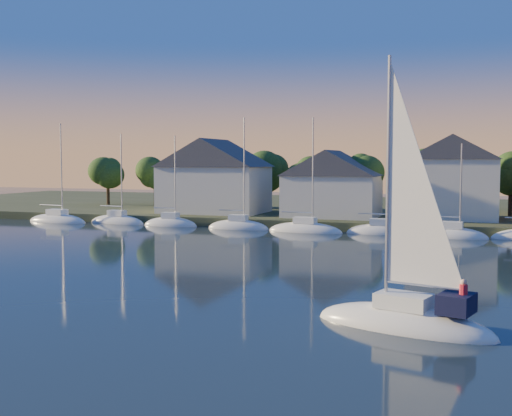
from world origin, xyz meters
The scene contains 9 objects.
ground centered at (0.00, 0.00, 0.00)m, with size 260.00×260.00×0.00m, color black.
shoreline_land centered at (0.00, 75.00, 0.00)m, with size 160.00×50.00×2.00m, color #2E3720.
wooden_dock centered at (0.00, 52.00, 0.00)m, with size 120.00×3.00×1.00m, color brown.
clubhouse_west centered at (-22.00, 58.00, 5.93)m, with size 13.65×9.45×9.64m.
clubhouse_centre centered at (-6.00, 57.00, 5.13)m, with size 11.55×8.40×8.08m.
clubhouse_east centered at (8.00, 59.00, 6.00)m, with size 10.50×8.40×9.80m.
tree_line centered at (2.00, 63.00, 7.18)m, with size 93.40×5.40×8.90m.
moored_fleet centered at (-12.00, 49.00, 0.10)m, with size 63.50×2.40×12.05m.
hero_sailboat centered at (8.01, 10.91, 0.58)m, with size 9.34×5.13×13.91m.
Camera 1 is at (11.27, -19.46, 7.97)m, focal length 45.00 mm.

